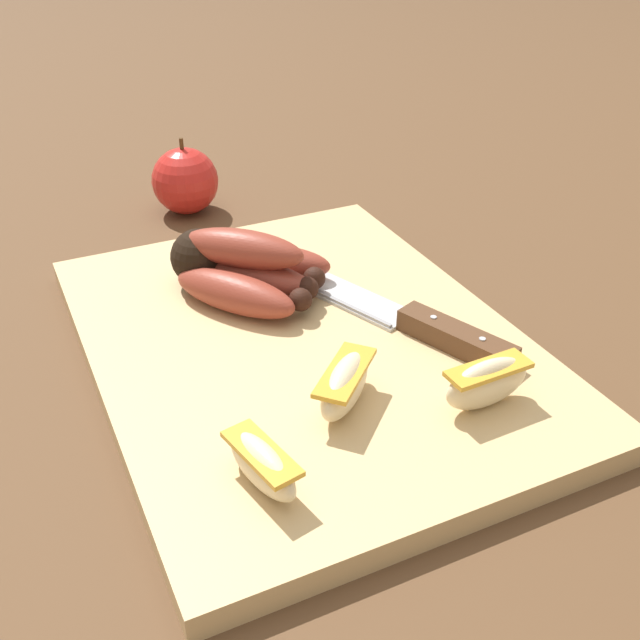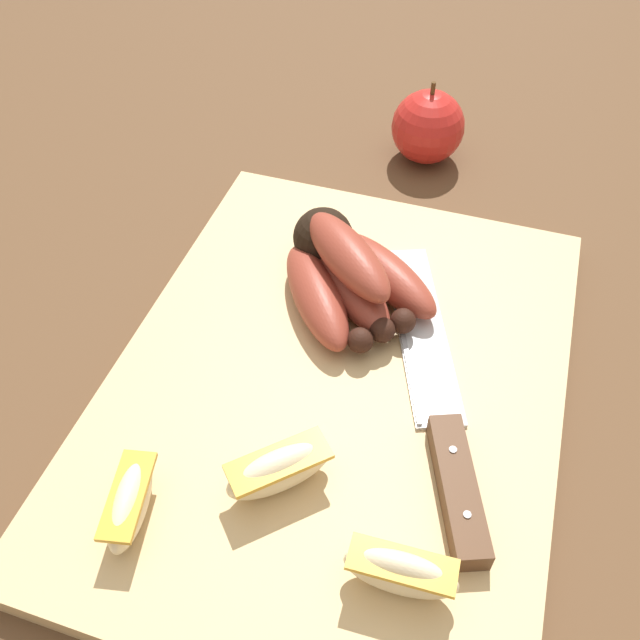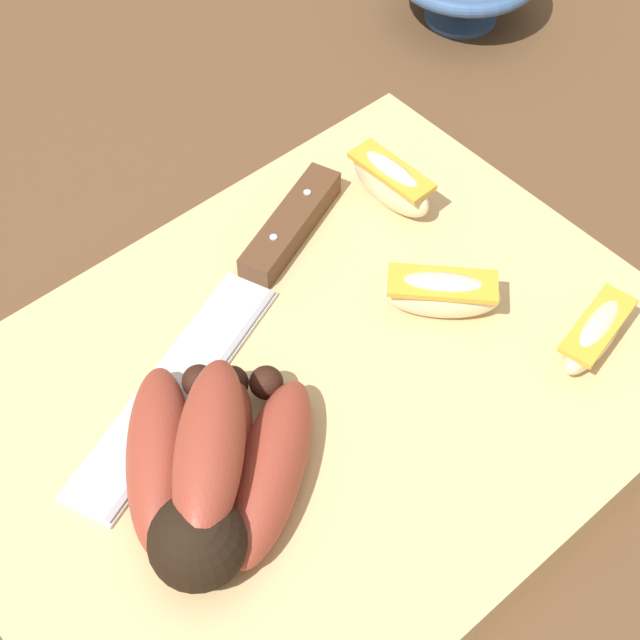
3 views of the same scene
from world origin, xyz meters
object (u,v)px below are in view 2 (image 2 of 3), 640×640
at_px(chefs_knife, 443,426).
at_px(apple_wedge_near, 401,572).
at_px(apple_wedge_far, 130,502).
at_px(apple_wedge_middle, 279,470).
at_px(banana_bunch, 345,271).
at_px(whole_apple, 428,127).

relative_size(chefs_knife, apple_wedge_near, 4.03).
height_order(chefs_knife, apple_wedge_far, apple_wedge_far).
height_order(apple_wedge_near, apple_wedge_far, apple_wedge_near).
xyz_separation_m(apple_wedge_near, apple_wedge_middle, (0.04, 0.09, -0.00)).
relative_size(banana_bunch, apple_wedge_far, 2.19).
height_order(apple_wedge_middle, whole_apple, whole_apple).
xyz_separation_m(chefs_knife, apple_wedge_middle, (-0.07, 0.09, 0.01)).
height_order(chefs_knife, apple_wedge_middle, apple_wedge_middle).
xyz_separation_m(banana_bunch, chefs_knife, (-0.11, -0.10, -0.02)).
xyz_separation_m(apple_wedge_far, whole_apple, (0.46, -0.09, 0.00)).
bearing_deg(whole_apple, apple_wedge_middle, 178.59).
height_order(apple_wedge_middle, apple_wedge_far, apple_wedge_middle).
bearing_deg(apple_wedge_far, apple_wedge_near, -87.86).
bearing_deg(chefs_knife, apple_wedge_middle, 127.74).
bearing_deg(apple_wedge_middle, banana_bunch, 2.91).
bearing_deg(apple_wedge_middle, whole_apple, -1.41).
distance_m(banana_bunch, whole_apple, 0.23).
xyz_separation_m(banana_bunch, whole_apple, (0.23, -0.02, -0.01)).
bearing_deg(apple_wedge_middle, chefs_knife, -52.26).
relative_size(banana_bunch, apple_wedge_middle, 2.18).
relative_size(banana_bunch, chefs_knife, 0.55).
height_order(chefs_knife, apple_wedge_near, apple_wedge_near).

